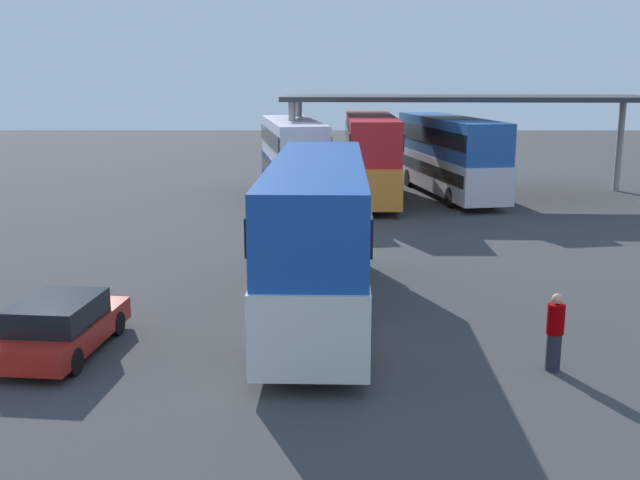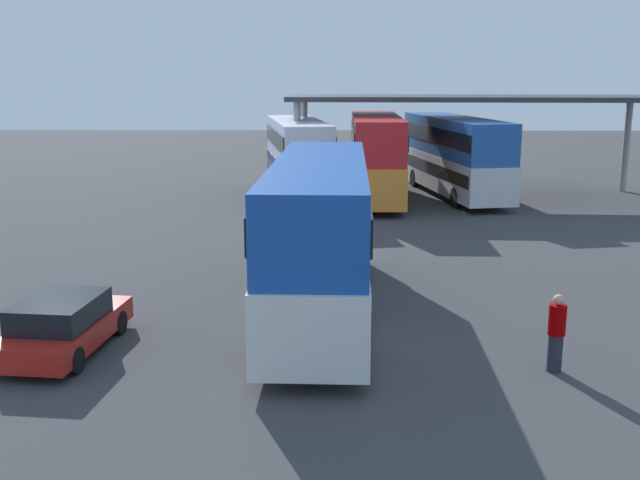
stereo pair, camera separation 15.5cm
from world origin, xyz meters
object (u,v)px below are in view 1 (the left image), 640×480
object	(u,v)px
double_decker_far_right	(451,153)
parked_hatchback	(64,325)
double_decker_main	(320,230)
double_decker_near_canopy	(295,156)
pedestrian_waiting	(557,332)
double_decker_mid_row	(373,154)

from	to	relation	value
double_decker_far_right	parked_hatchback	bearing A→B (deg)	140.89
double_decker_main	double_decker_near_canopy	distance (m)	18.91
double_decker_main	double_decker_far_right	distance (m)	21.02
pedestrian_waiting	parked_hatchback	bearing A→B (deg)	57.26
double_decker_mid_row	double_decker_far_right	xyz separation A→B (m)	(4.27, 1.46, -0.08)
double_decker_mid_row	parked_hatchback	bearing A→B (deg)	159.17
parked_hatchback	double_decker_near_canopy	bearing A→B (deg)	-5.79
double_decker_near_canopy	double_decker_mid_row	size ratio (longest dim) A/B	0.96
parked_hatchback	double_decker_far_right	distance (m)	26.47
parked_hatchback	double_decker_near_canopy	size ratio (longest dim) A/B	0.41
double_decker_near_canopy	pedestrian_waiting	world-z (taller)	double_decker_near_canopy
double_decker_near_canopy	double_decker_far_right	size ratio (longest dim) A/B	0.88
parked_hatchback	double_decker_mid_row	xyz separation A→B (m)	(8.62, 21.60, 1.69)
pedestrian_waiting	double_decker_far_right	bearing A→B (deg)	-31.62
double_decker_main	parked_hatchback	world-z (taller)	double_decker_main
double_decker_mid_row	pedestrian_waiting	distance (m)	22.81
parked_hatchback	pedestrian_waiting	world-z (taller)	pedestrian_waiting
double_decker_main	pedestrian_waiting	bearing A→B (deg)	-127.48
double_decker_main	double_decker_near_canopy	xyz separation A→B (m)	(-1.36, 18.86, -0.04)
pedestrian_waiting	double_decker_main	bearing A→B (deg)	23.31
double_decker_mid_row	double_decker_near_canopy	bearing A→B (deg)	84.26
double_decker_far_right	pedestrian_waiting	bearing A→B (deg)	165.98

